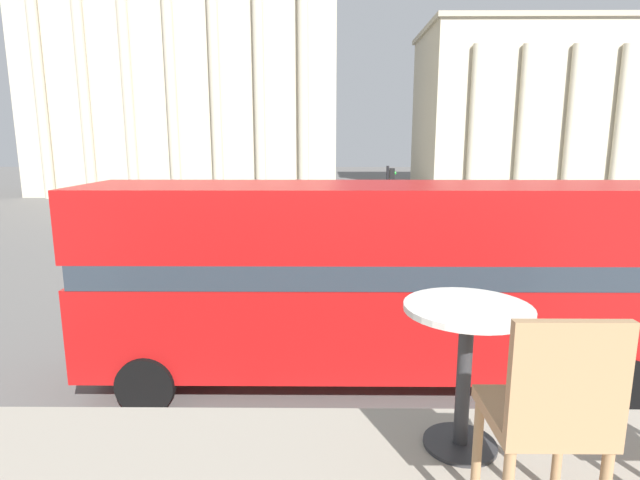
{
  "coord_description": "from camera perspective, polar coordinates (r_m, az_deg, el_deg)",
  "views": [
    {
      "loc": [
        -0.08,
        -2.59,
        4.84
      ],
      "look_at": [
        -0.23,
        15.41,
        1.32
      ],
      "focal_mm": 28.0,
      "sensor_mm": 36.0,
      "label": 1
    }
  ],
  "objects": [
    {
      "name": "double_decker_bus",
      "position": [
        9.94,
        6.87,
        -3.97
      ],
      "size": [
        11.46,
        2.71,
        4.06
      ],
      "rotation": [
        0.0,
        0.0,
        -0.09
      ],
      "color": "black",
      "rests_on": "ground_plane"
    },
    {
      "name": "cafe_dining_table",
      "position": [
        2.53,
        16.31,
        -11.38
      ],
      "size": [
        0.6,
        0.6,
        0.73
      ],
      "color": "#2D2D30",
      "rests_on": "cafe_floor_slab"
    },
    {
      "name": "cafe_chair_0",
      "position": [
        2.09,
        24.72,
        -17.55
      ],
      "size": [
        0.4,
        0.4,
        0.91
      ],
      "rotation": [
        0.0,
        0.0,
        -0.08
      ],
      "color": "#A87F56",
      "rests_on": "cafe_floor_slab"
    },
    {
      "name": "plaza_building_left",
      "position": [
        52.0,
        -14.76,
        18.13
      ],
      "size": [
        28.67,
        12.54,
        23.13
      ],
      "color": "beige",
      "rests_on": "ground_plane"
    },
    {
      "name": "plaza_building_right",
      "position": [
        63.78,
        27.9,
        13.09
      ],
      "size": [
        35.87,
        14.82,
        16.98
      ],
      "color": "beige",
      "rests_on": "ground_plane"
    },
    {
      "name": "traffic_light_near",
      "position": [
        13.96,
        13.15,
        1.08
      ],
      "size": [
        0.42,
        0.24,
        3.82
      ],
      "color": "black",
      "rests_on": "ground_plane"
    },
    {
      "name": "traffic_light_mid",
      "position": [
        21.2,
        7.87,
        4.73
      ],
      "size": [
        0.42,
        0.24,
        3.9
      ],
      "color": "black",
      "rests_on": "ground_plane"
    },
    {
      "name": "car_silver",
      "position": [
        32.72,
        3.76,
        3.76
      ],
      "size": [
        4.2,
        1.93,
        1.35
      ],
      "rotation": [
        0.0,
        0.0,
        1.91
      ],
      "color": "black",
      "rests_on": "ground_plane"
    },
    {
      "name": "car_maroon",
      "position": [
        30.39,
        -13.61,
        2.92
      ],
      "size": [
        4.2,
        1.93,
        1.35
      ],
      "rotation": [
        0.0,
        0.0,
        5.98
      ],
      "color": "black",
      "rests_on": "ground_plane"
    },
    {
      "name": "pedestrian_olive",
      "position": [
        34.05,
        14.86,
        4.25
      ],
      "size": [
        0.32,
        0.32,
        1.77
      ],
      "rotation": [
        0.0,
        0.0,
        0.45
      ],
      "color": "#282B33",
      "rests_on": "ground_plane"
    },
    {
      "name": "pedestrian_blue",
      "position": [
        20.57,
        29.05,
        -1.24
      ],
      "size": [
        0.32,
        0.32,
        1.67
      ],
      "rotation": [
        0.0,
        0.0,
        0.44
      ],
      "color": "#282B33",
      "rests_on": "ground_plane"
    },
    {
      "name": "pedestrian_white",
      "position": [
        22.77,
        -15.33,
        1.08
      ],
      "size": [
        0.32,
        0.32,
        1.81
      ],
      "rotation": [
        0.0,
        0.0,
        1.39
      ],
      "color": "#282B33",
      "rests_on": "ground_plane"
    },
    {
      "name": "pedestrian_yellow",
      "position": [
        27.17,
        -17.54,
        2.42
      ],
      "size": [
        0.32,
        0.32,
        1.74
      ],
      "rotation": [
        0.0,
        0.0,
        4.4
      ],
      "color": "#282B33",
      "rests_on": "ground_plane"
    }
  ]
}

